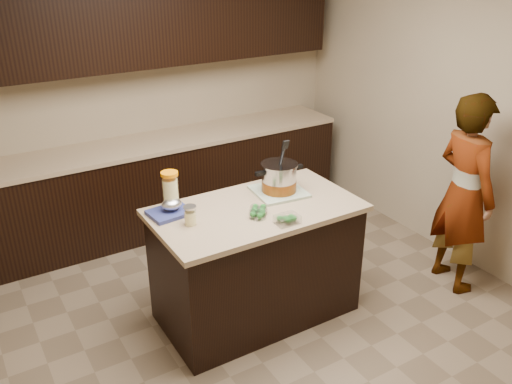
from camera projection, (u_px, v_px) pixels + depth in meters
ground_plane at (256, 312)px, 4.17m from camera, size 4.00×4.00×0.00m
room_shell at (256, 93)px, 3.45m from camera, size 4.04×4.04×2.72m
back_cabinets at (161, 134)px, 5.13m from camera, size 3.60×0.63×2.33m
island at (256, 262)px, 3.98m from camera, size 1.46×0.81×0.90m
dish_towel at (279, 192)px, 4.02m from camera, size 0.40×0.40×0.02m
stock_pot at (279, 179)px, 3.97m from camera, size 0.38×0.30×0.38m
lemonade_pitcher at (171, 193)px, 3.69m from camera, size 0.12×0.12×0.29m
mason_jar at (190, 216)px, 3.54m from camera, size 0.10×0.10×0.14m
broccoli_tub_left at (258, 214)px, 3.64m from camera, size 0.15×0.15×0.05m
broccoli_tub_right at (259, 210)px, 3.70m from camera, size 0.14×0.14×0.06m
broccoli_tub_rect at (287, 220)px, 3.57m from camera, size 0.16×0.12×0.06m
blue_tray at (171, 209)px, 3.69m from camera, size 0.30×0.25×0.10m
person at (464, 194)px, 4.23m from camera, size 0.48×0.65×1.61m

